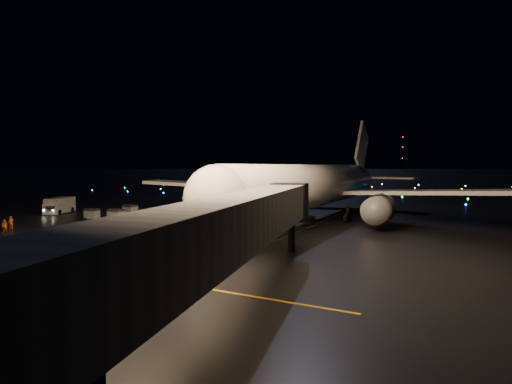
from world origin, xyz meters
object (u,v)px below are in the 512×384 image
Objects in this scene: crew_a at (11,222)px; baggage_cart_2 at (130,210)px; belt_loader at (217,231)px; service_truck at (60,205)px; crew_c at (157,220)px; pushback_tug at (186,249)px; baggage_cart_3 at (92,214)px; airliner at (323,163)px; baggage_cart_0 at (168,215)px; crew_b at (5,226)px; baggage_cart_1 at (116,215)px.

crew_a is 17.48m from baggage_cart_2.
belt_loader is 0.86× the size of service_truck.
pushback_tug is at bearing 31.90° from crew_c.
pushback_tug is 32.53m from baggage_cart_3.
crew_a is (9.19, -14.24, -0.57)m from service_truck.
airliner is 30.81× the size of baggage_cart_0.
service_truck is at bearing -161.33° from airliner.
baggage_cart_3 reaches higher than crew_a.
crew_c is at bearing -87.78° from baggage_cart_0.
belt_loader is 3.33× the size of baggage_cart_3.
belt_loader is 2.99× the size of baggage_cart_2.
belt_loader reaches higher than crew_c.
baggage_cart_3 reaches higher than crew_b.
pushback_tug is at bearing -36.93° from baggage_cart_3.
baggage_cart_3 is (11.54, -3.24, -0.56)m from service_truck.
belt_loader is (-3.43, -25.17, -7.15)m from airliner.
baggage_cart_2 is at bearing -11.00° from service_truck.
belt_loader is at bearing -26.55° from baggage_cart_3.
crew_b is at bearing -171.64° from belt_loader.
baggage_cart_2 is (-26.84, 20.93, -0.06)m from pushback_tug.
baggage_cart_2 is at bearing 121.45° from pushback_tug.
baggage_cart_0 is 8.98m from baggage_cart_2.
pushback_tug is at bearing -30.82° from baggage_cart_2.
baggage_cart_3 is (-0.00, 13.21, 0.01)m from crew_b.
baggage_cart_2 reaches higher than baggage_cart_1.
airliner is 44.28m from crew_a.
crew_a is 0.99× the size of crew_b.
airliner is 32.09m from baggage_cart_1.
crew_c is 13.13m from baggage_cart_2.
crew_a is at bearing -97.38° from baggage_cart_2.
service_truck is 3.85× the size of baggage_cart_3.
baggage_cart_3 is at bearing -179.64° from baggage_cart_0.
crew_c is (24.87, -3.99, -0.48)m from service_truck.
airliner is 14.98× the size of pushback_tug.
baggage_cart_2 is (13.57, 2.69, -0.46)m from service_truck.
crew_c is 8.39m from baggage_cart_1.
crew_a is 18.74m from crew_c.
crew_b is 0.75× the size of baggage_cart_1.
crew_b is 20.85m from baggage_cart_0.
baggage_cart_0 reaches higher than baggage_cart_3.
baggage_cart_2 is at bearing 55.52° from crew_b.
baggage_cart_1 is (-5.92, -4.48, 0.07)m from baggage_cart_0.
service_truck is 25.20m from crew_c.
crew_b is 0.84× the size of baggage_cart_3.
baggage_cart_0 is 0.92× the size of baggage_cart_2.
crew_b is 13.21m from baggage_cart_3.
baggage_cart_1 is (-8.35, 0.84, 0.02)m from crew_c.
service_truck is 4.63× the size of crew_a.
baggage_cart_0 is (-20.47, -12.02, -7.87)m from airliner.
pushback_tug is 31.48m from crew_a.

